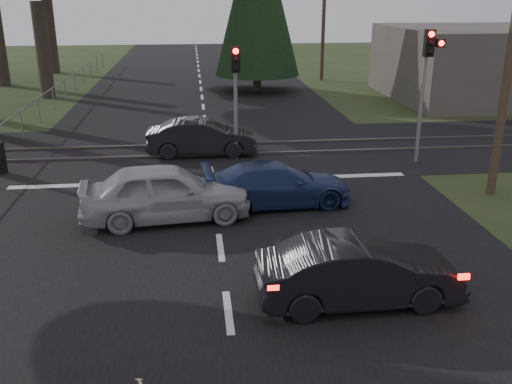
{
  "coord_description": "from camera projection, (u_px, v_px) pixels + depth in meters",
  "views": [
    {
      "loc": [
        -0.53,
        -9.68,
        5.91
      ],
      "look_at": [
        0.91,
        3.3,
        1.3
      ],
      "focal_mm": 40.0,
      "sensor_mm": 36.0,
      "label": 1
    }
  ],
  "objects": [
    {
      "name": "blue_sedan",
      "position": [
        277.0,
        184.0,
        16.5
      ],
      "size": [
        4.44,
        2.08,
        1.25
      ],
      "primitive_type": "imported",
      "rotation": [
        0.0,
        0.0,
        1.65
      ],
      "color": "navy",
      "rests_on": "ground"
    },
    {
      "name": "silver_car",
      "position": [
        166.0,
        192.0,
        15.38
      ],
      "size": [
        4.74,
        2.31,
        1.56
      ],
      "primitive_type": "imported",
      "rotation": [
        0.0,
        0.0,
        1.68
      ],
      "color": "#9B9FA3",
      "rests_on": "ground"
    },
    {
      "name": "rail_near",
      "position": [
        209.0,
        155.0,
        21.58
      ],
      "size": [
        120.0,
        0.12,
        0.1
      ],
      "primitive_type": "cube",
      "color": "#59544C",
      "rests_on": "ground"
    },
    {
      "name": "ground",
      "position": [
        228.0,
        312.0,
        11.1
      ],
      "size": [
        120.0,
        120.0,
        0.0
      ],
      "primitive_type": "plane",
      "color": "#253518",
      "rests_on": "ground"
    },
    {
      "name": "dark_hatchback",
      "position": [
        359.0,
        272.0,
        11.26
      ],
      "size": [
        4.08,
        1.51,
        1.33
      ],
      "primitive_type": "imported",
      "rotation": [
        0.0,
        0.0,
        1.6
      ],
      "color": "black",
      "rests_on": "ground"
    },
    {
      "name": "rail_far",
      "position": [
        208.0,
        144.0,
        23.08
      ],
      "size": [
        120.0,
        0.12,
        0.1
      ],
      "primitive_type": "cube",
      "color": "#59544C",
      "rests_on": "ground"
    },
    {
      "name": "dark_car_far",
      "position": [
        202.0,
        137.0,
        21.6
      ],
      "size": [
        4.15,
        1.54,
        1.35
      ],
      "primitive_type": "imported",
      "rotation": [
        0.0,
        0.0,
        1.54
      ],
      "color": "black",
      "rests_on": "ground"
    },
    {
      "name": "utility_pole_mid",
      "position": [
        324.0,
        10.0,
        38.52
      ],
      "size": [
        1.8,
        0.26,
        9.0
      ],
      "color": "#4C3D2D",
      "rests_on": "ground"
    },
    {
      "name": "fence_left",
      "position": [
        61.0,
        105.0,
        31.37
      ],
      "size": [
        0.1,
        36.0,
        1.2
      ],
      "primitive_type": null,
      "color": "slate",
      "rests_on": "ground"
    },
    {
      "name": "traffic_signal_right",
      "position": [
        427.0,
        71.0,
        19.66
      ],
      "size": [
        0.68,
        0.48,
        4.7
      ],
      "color": "slate",
      "rests_on": "ground"
    },
    {
      "name": "road",
      "position": [
        210.0,
        165.0,
        20.47
      ],
      "size": [
        14.0,
        100.0,
        0.01
      ],
      "primitive_type": "cube",
      "color": "black",
      "rests_on": "ground"
    },
    {
      "name": "traffic_signal_center",
      "position": [
        236.0,
        84.0,
        20.28
      ],
      "size": [
        0.32,
        0.48,
        4.1
      ],
      "color": "slate",
      "rests_on": "ground"
    },
    {
      "name": "stop_line",
      "position": [
        212.0,
        181.0,
        18.78
      ],
      "size": [
        13.0,
        0.35,
        0.0
      ],
      "primitive_type": "cube",
      "color": "silver",
      "rests_on": "ground"
    },
    {
      "name": "utility_pole_far",
      "position": [
        273.0,
        3.0,
        61.95
      ],
      "size": [
        1.8,
        0.26,
        9.0
      ],
      "color": "#4C3D2D",
      "rests_on": "ground"
    },
    {
      "name": "rail_corridor",
      "position": [
        209.0,
        151.0,
        22.34
      ],
      "size": [
        120.0,
        8.0,
        0.01
      ],
      "primitive_type": "cube",
      "color": "black",
      "rests_on": "ground"
    }
  ]
}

